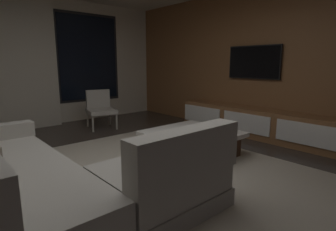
% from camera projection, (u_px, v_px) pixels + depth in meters
% --- Properties ---
extents(floor, '(9.20, 9.20, 0.00)m').
position_uv_depth(floor, '(129.00, 180.00, 3.16)').
color(floor, '#332B26').
extents(back_wall_with_window, '(6.60, 0.30, 2.70)m').
position_uv_depth(back_wall_with_window, '(26.00, 63.00, 5.52)').
color(back_wall_with_window, beige).
rests_on(back_wall_with_window, floor).
extents(media_wall, '(0.12, 7.80, 2.70)m').
position_uv_depth(media_wall, '(269.00, 62.00, 4.90)').
color(media_wall, brown).
rests_on(media_wall, floor).
extents(area_rug, '(3.20, 3.80, 0.01)m').
position_uv_depth(area_rug, '(158.00, 174.00, 3.31)').
color(area_rug, '#ADA391').
rests_on(area_rug, floor).
extents(sectional_couch, '(1.98, 2.50, 0.82)m').
position_uv_depth(sectional_couch, '(56.00, 181.00, 2.44)').
color(sectional_couch, gray).
rests_on(sectional_couch, floor).
extents(coffee_table, '(1.16, 1.16, 0.36)m').
position_uv_depth(coffee_table, '(192.00, 143.00, 3.95)').
color(coffee_table, '#412716').
rests_on(coffee_table, floor).
extents(book_stack_on_coffee_table, '(0.28, 0.22, 0.11)m').
position_uv_depth(book_stack_on_coffee_table, '(195.00, 131.00, 3.77)').
color(book_stack_on_coffee_table, '#BC34C4').
rests_on(book_stack_on_coffee_table, coffee_table).
extents(accent_chair_near_window, '(0.66, 0.67, 0.78)m').
position_uv_depth(accent_chair_near_window, '(100.00, 107.00, 5.66)').
color(accent_chair_near_window, '#B2ADA0').
rests_on(accent_chair_near_window, floor).
extents(media_console, '(0.46, 3.10, 0.52)m').
position_uv_depth(media_console, '(255.00, 123.00, 4.96)').
color(media_console, brown).
rests_on(media_console, floor).
extents(mounted_tv, '(0.05, 1.05, 0.61)m').
position_uv_depth(mounted_tv, '(254.00, 62.00, 5.01)').
color(mounted_tv, black).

